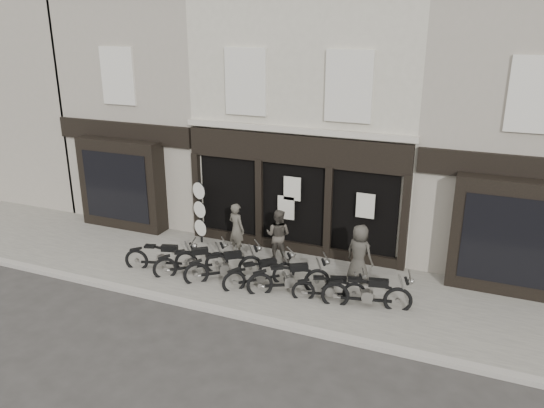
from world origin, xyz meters
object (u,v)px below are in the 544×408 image
at_px(motorcycle_6, 368,295).
at_px(motorcycle_4, 290,281).
at_px(motorcycle_0, 162,259).
at_px(man_centre, 278,235).
at_px(man_left, 237,229).
at_px(advert_sign_post, 200,214).
at_px(motorcycle_2, 224,268).
at_px(motorcycle_3, 260,275).
at_px(man_right, 359,253).
at_px(motorcycle_5, 330,290).
at_px(motorcycle_1, 192,263).

bearing_deg(motorcycle_6, motorcycle_4, 166.69).
distance_m(motorcycle_0, man_centre, 3.55).
height_order(man_left, advert_sign_post, advert_sign_post).
bearing_deg(man_left, motorcycle_6, -178.38).
relative_size(motorcycle_2, man_centre, 1.17).
distance_m(motorcycle_0, motorcycle_3, 3.12).
distance_m(motorcycle_6, man_right, 1.56).
height_order(motorcycle_0, man_right, man_right).
distance_m(motorcycle_5, man_left, 3.98).
bearing_deg(motorcycle_4, motorcycle_5, -30.73).
bearing_deg(motorcycle_3, man_left, 89.03).
bearing_deg(motorcycle_1, motorcycle_2, -35.37).
bearing_deg(motorcycle_2, motorcycle_3, -38.34).
height_order(motorcycle_2, advert_sign_post, advert_sign_post).
distance_m(motorcycle_2, motorcycle_4, 1.99).
bearing_deg(man_centre, motorcycle_0, 32.62).
bearing_deg(motorcycle_3, motorcycle_0, 139.29).
height_order(motorcycle_1, man_right, man_right).
distance_m(man_right, advert_sign_post, 5.56).
distance_m(motorcycle_0, man_left, 2.47).
xyz_separation_m(motorcycle_5, man_left, (-3.57, 1.67, 0.59)).
bearing_deg(motorcycle_1, advert_sign_post, 74.99).
xyz_separation_m(motorcycle_3, motorcycle_5, (2.03, -0.02, -0.04)).
xyz_separation_m(motorcycle_0, motorcycle_2, (2.01, 0.15, 0.01)).
height_order(motorcycle_5, man_right, man_right).
bearing_deg(man_centre, motorcycle_3, 94.96).
height_order(man_right, advert_sign_post, advert_sign_post).
bearing_deg(motorcycle_0, motorcycle_1, -11.89).
height_order(motorcycle_4, man_right, man_right).
distance_m(man_left, man_centre, 1.37).
relative_size(man_centre, advert_sign_post, 0.72).
bearing_deg(motorcycle_0, motorcycle_3, -14.14).
bearing_deg(motorcycle_5, advert_sign_post, 139.31).
xyz_separation_m(motorcycle_4, motorcycle_5, (1.14, 0.00, -0.06)).
bearing_deg(motorcycle_2, motorcycle_1, 143.07).
relative_size(motorcycle_4, advert_sign_post, 0.91).
bearing_deg(motorcycle_3, man_centre, 51.56).
bearing_deg(motorcycle_0, motorcycle_5, -15.69).
height_order(motorcycle_3, motorcycle_4, motorcycle_4).
bearing_deg(advert_sign_post, motorcycle_5, -4.20).
bearing_deg(man_left, motorcycle_0, 71.06).
distance_m(motorcycle_0, motorcycle_1, 0.97).
distance_m(man_centre, advert_sign_post, 2.90).
height_order(man_left, man_right, man_left).
distance_m(motorcycle_3, man_centre, 1.83).
distance_m(motorcycle_6, man_left, 4.91).
bearing_deg(advert_sign_post, man_centre, 12.31).
xyz_separation_m(motorcycle_0, motorcycle_1, (0.97, 0.09, -0.00)).
bearing_deg(man_centre, motorcycle_6, 150.39).
xyz_separation_m(motorcycle_5, advert_sign_post, (-5.08, 2.04, 0.74)).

